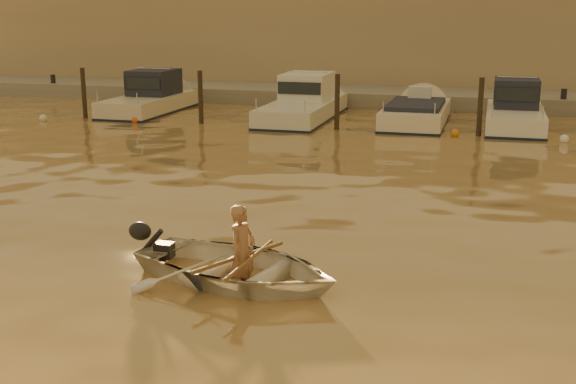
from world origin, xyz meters
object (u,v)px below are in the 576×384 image
(dinghy, at_px, (237,267))
(moored_boat_3, at_px, (416,118))
(moored_boat_4, at_px, (515,111))
(waterfront_building, at_px, (394,45))
(moored_boat_2, at_px, (303,103))
(moored_boat_1, at_px, (149,98))
(person, at_px, (242,253))

(dinghy, height_order, moored_boat_3, moored_boat_3)
(dinghy, height_order, moored_boat_4, moored_boat_4)
(moored_boat_4, relative_size, waterfront_building, 0.14)
(moored_boat_2, height_order, waterfront_building, waterfront_building)
(moored_boat_1, bearing_deg, waterfront_building, 51.42)
(dinghy, bearing_deg, moored_boat_3, 10.09)
(person, distance_m, moored_boat_4, 18.00)
(moored_boat_3, height_order, moored_boat_4, moored_boat_4)
(moored_boat_1, xyz_separation_m, waterfront_building, (8.77, 11.00, 1.77))
(moored_boat_1, xyz_separation_m, moored_boat_2, (6.74, 0.00, 0.00))
(moored_boat_3, bearing_deg, dinghy, -93.34)
(moored_boat_3, bearing_deg, person, -93.01)
(moored_boat_4, height_order, waterfront_building, waterfront_building)
(person, relative_size, moored_boat_4, 0.25)
(moored_boat_3, relative_size, waterfront_building, 0.14)
(dinghy, bearing_deg, moored_boat_1, 43.77)
(waterfront_building, bearing_deg, dinghy, -87.15)
(moored_boat_1, xyz_separation_m, moored_boat_4, (14.79, 0.00, 0.00))
(person, distance_m, moored_boat_3, 17.45)
(waterfront_building, bearing_deg, moored_boat_2, -100.50)
(moored_boat_4, bearing_deg, waterfront_building, 118.69)
(dinghy, relative_size, moored_boat_3, 0.55)
(moored_boat_3, distance_m, waterfront_building, 11.47)
(moored_boat_3, height_order, waterfront_building, waterfront_building)
(moored_boat_4, bearing_deg, moored_boat_2, 180.00)
(moored_boat_3, xyz_separation_m, moored_boat_4, (3.59, 0.00, 0.40))
(moored_boat_1, bearing_deg, moored_boat_2, 0.00)
(moored_boat_1, height_order, waterfront_building, waterfront_building)
(person, distance_m, moored_boat_1, 20.23)
(person, distance_m, waterfront_building, 28.53)
(person, height_order, moored_boat_3, person)
(person, bearing_deg, moored_boat_3, 10.41)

